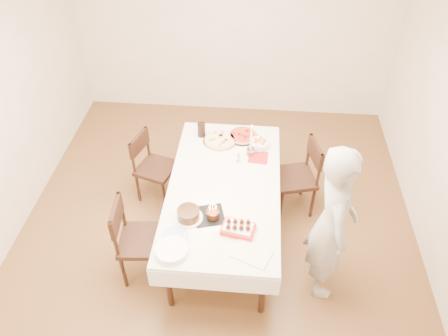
# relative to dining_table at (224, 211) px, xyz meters

# --- Properties ---
(floor) EXTENTS (5.00, 5.00, 0.00)m
(floor) POSITION_rel_dining_table_xyz_m (-0.08, 0.05, -0.38)
(floor) COLOR brown
(floor) RESTS_ON ground
(wall_back) EXTENTS (4.50, 0.04, 2.70)m
(wall_back) POSITION_rel_dining_table_xyz_m (-0.08, 2.55, 0.98)
(wall_back) COLOR beige
(wall_back) RESTS_ON floor
(dining_table) EXTENTS (1.83, 2.41, 0.75)m
(dining_table) POSITION_rel_dining_table_xyz_m (0.00, 0.00, 0.00)
(dining_table) COLOR silver
(dining_table) RESTS_ON floor
(chair_right_savory) EXTENTS (0.59, 0.59, 0.95)m
(chair_right_savory) POSITION_rel_dining_table_xyz_m (0.76, 0.49, 0.10)
(chair_right_savory) COLOR #321A10
(chair_right_savory) RESTS_ON floor
(chair_left_savory) EXTENTS (0.57, 0.57, 0.88)m
(chair_left_savory) POSITION_rel_dining_table_xyz_m (-0.85, 0.54, 0.07)
(chair_left_savory) COLOR #321A10
(chair_left_savory) RESTS_ON floor
(chair_left_dessert) EXTENTS (0.53, 0.53, 0.97)m
(chair_left_dessert) POSITION_rel_dining_table_xyz_m (-0.75, -0.57, 0.11)
(chair_left_dessert) COLOR #321A10
(chair_left_dessert) RESTS_ON floor
(person) EXTENTS (0.45, 0.65, 1.74)m
(person) POSITION_rel_dining_table_xyz_m (1.03, -0.53, 0.49)
(person) COLOR #B2AEA8
(person) RESTS_ON floor
(pizza_white) EXTENTS (0.42, 0.42, 0.04)m
(pizza_white) POSITION_rel_dining_table_xyz_m (-0.11, 0.73, 0.40)
(pizza_white) COLOR beige
(pizza_white) RESTS_ON dining_table
(pizza_pepperoni) EXTENTS (0.41, 0.41, 0.04)m
(pizza_pepperoni) POSITION_rel_dining_table_xyz_m (0.15, 0.84, 0.40)
(pizza_pepperoni) COLOR red
(pizza_pepperoni) RESTS_ON dining_table
(red_placemat) EXTENTS (0.23, 0.23, 0.01)m
(red_placemat) POSITION_rel_dining_table_xyz_m (0.34, 0.48, 0.38)
(red_placemat) COLOR #B21E1E
(red_placemat) RESTS_ON dining_table
(pasta_bowl) EXTENTS (0.22, 0.22, 0.07)m
(pasta_bowl) POSITION_rel_dining_table_xyz_m (0.34, 0.67, 0.42)
(pasta_bowl) COLOR white
(pasta_bowl) RESTS_ON dining_table
(taper_candle) EXTENTS (0.09, 0.09, 0.41)m
(taper_candle) POSITION_rel_dining_table_xyz_m (0.25, 0.53, 0.58)
(taper_candle) COLOR white
(taper_candle) RESTS_ON dining_table
(shaker_pair) EXTENTS (0.07, 0.07, 0.08)m
(shaker_pair) POSITION_rel_dining_table_xyz_m (0.12, 0.38, 0.42)
(shaker_pair) COLOR white
(shaker_pair) RESTS_ON dining_table
(cola_glass) EXTENTS (0.10, 0.10, 0.17)m
(cola_glass) POSITION_rel_dining_table_xyz_m (-0.33, 0.82, 0.46)
(cola_glass) COLOR black
(cola_glass) RESTS_ON dining_table
(layer_cake) EXTENTS (0.30, 0.30, 0.11)m
(layer_cake) POSITION_rel_dining_table_xyz_m (-0.30, -0.47, 0.43)
(layer_cake) COLOR #341E0D
(layer_cake) RESTS_ON dining_table
(cake_board) EXTENTS (0.34, 0.34, 0.01)m
(cake_board) POSITION_rel_dining_table_xyz_m (-0.11, -0.42, 0.38)
(cake_board) COLOR black
(cake_board) RESTS_ON dining_table
(birthday_cake) EXTENTS (0.13, 0.13, 0.14)m
(birthday_cake) POSITION_rel_dining_table_xyz_m (-0.07, -0.44, 0.45)
(birthday_cake) COLOR #32190D
(birthday_cake) RESTS_ON dining_table
(strawberry_box) EXTENTS (0.33, 0.26, 0.07)m
(strawberry_box) POSITION_rel_dining_table_xyz_m (0.18, -0.59, 0.41)
(strawberry_box) COLOR red
(strawberry_box) RESTS_ON dining_table
(box_lid) EXTENTS (0.40, 0.34, 0.03)m
(box_lid) POSITION_rel_dining_table_xyz_m (0.31, -0.84, 0.38)
(box_lid) COLOR beige
(box_lid) RESTS_ON dining_table
(plate_stack) EXTENTS (0.35, 0.35, 0.06)m
(plate_stack) POSITION_rel_dining_table_xyz_m (-0.38, -0.88, 0.41)
(plate_stack) COLOR white
(plate_stack) RESTS_ON dining_table
(china_plate) EXTENTS (0.26, 0.26, 0.01)m
(china_plate) POSITION_rel_dining_table_xyz_m (-0.38, -0.71, 0.38)
(china_plate) COLOR white
(china_plate) RESTS_ON dining_table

